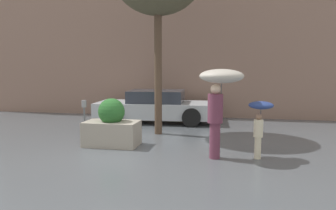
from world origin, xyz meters
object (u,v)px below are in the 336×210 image
at_px(planter_box, 112,127).
at_px(person_adult, 220,89).
at_px(person_child, 260,116).
at_px(parking_meter, 84,111).
at_px(parked_car_near, 156,107).

relative_size(planter_box, person_adult, 0.69).
relative_size(person_child, parking_meter, 1.15).
height_order(planter_box, parking_meter, planter_box).
distance_m(person_adult, person_child, 1.13).
xyz_separation_m(planter_box, parking_meter, (-1.01, 0.47, 0.33)).
bearing_deg(planter_box, parked_car_near, 85.38).
xyz_separation_m(person_child, parked_car_near, (-3.50, 4.54, -0.43)).
height_order(planter_box, parked_car_near, planter_box).
bearing_deg(person_adult, parked_car_near, 81.62).
bearing_deg(person_adult, person_child, -28.54).
distance_m(planter_box, person_child, 3.89).
xyz_separation_m(person_adult, person_child, (0.93, 0.14, -0.62)).
bearing_deg(parked_car_near, planter_box, 172.23).
bearing_deg(parked_car_near, parking_meter, 156.17).
distance_m(parked_car_near, parking_meter, 3.78).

